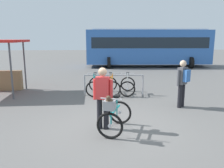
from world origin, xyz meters
TOP-DOWN VIEW (x-y plane):
  - ground_plane at (0.00, 0.00)m, footprint 80.00×80.00m
  - bike_rack_rail at (0.24, 3.59)m, footprint 2.51×0.15m
  - racked_bike_teal at (-0.56, 3.79)m, footprint 0.76×1.16m
  - racked_bike_orange at (0.14, 3.77)m, footprint 0.74×1.13m
  - racked_bike_white at (0.84, 3.74)m, footprint 0.82×1.19m
  - featured_bicycle at (-0.01, -0.30)m, footprint 0.97×1.26m
  - person_with_featured_bike at (-0.29, -0.02)m, footprint 0.51×0.29m
  - pedestrian_with_backpack at (2.47, 1.73)m, footprint 0.47×0.46m
  - bus_distant at (3.69, 13.22)m, footprint 10.08×3.63m

SIDE VIEW (x-z plane):
  - ground_plane at x=0.00m, z-range 0.00..0.00m
  - racked_bike_teal at x=-0.56m, z-range -0.12..0.86m
  - racked_bike_orange at x=0.14m, z-range -0.12..0.85m
  - racked_bike_white at x=0.84m, z-range -0.12..0.86m
  - featured_bicycle at x=-0.01m, z-range -0.06..1.03m
  - bike_rack_rail at x=0.24m, z-range 0.20..1.08m
  - person_with_featured_bike at x=-0.29m, z-range 0.09..1.73m
  - pedestrian_with_backpack at x=2.47m, z-range 0.12..1.76m
  - bus_distant at x=3.69m, z-range 0.20..3.28m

